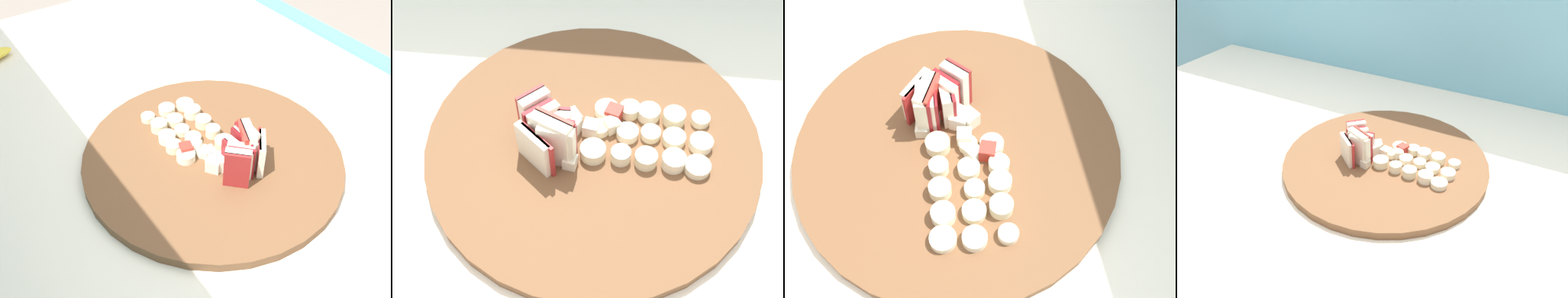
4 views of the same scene
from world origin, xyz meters
TOP-DOWN VIEW (x-y plane):
  - ground at (0.00, 0.00)m, footprint 10.00×10.00m
  - tiled_countertop at (0.00, -0.00)m, footprint 1.43×0.84m
  - cutting_board at (0.06, 0.04)m, footprint 0.40×0.40m
  - apple_wedge_fan at (0.01, 0.02)m, footprint 0.07×0.09m
  - apple_dice_pile at (0.04, 0.04)m, footprint 0.10×0.09m
  - banana_slice_rows at (0.13, 0.05)m, footprint 0.15×0.10m

SIDE VIEW (x-z plane):
  - ground at x=0.00m, z-range 0.00..0.00m
  - tiled_countertop at x=0.00m, z-range 0.00..0.92m
  - cutting_board at x=0.06m, z-range 0.91..0.93m
  - banana_slice_rows at x=0.13m, z-range 0.93..0.94m
  - apple_dice_pile at x=0.04m, z-range 0.93..0.95m
  - apple_wedge_fan at x=0.01m, z-range 0.92..0.99m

